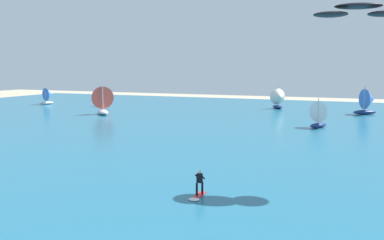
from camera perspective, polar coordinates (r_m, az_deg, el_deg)
ocean at (r=58.76m, az=11.61°, el=-0.54°), size 160.00×90.00×0.10m
kitesurfer at (r=25.04m, az=0.96°, el=-9.89°), size 0.70×1.95×1.67m
kite at (r=29.75m, az=23.33°, el=14.60°), size 6.28×3.48×0.91m
sailboat_mid_left at (r=70.86m, az=-13.23°, el=2.92°), size 5.01×4.87×5.61m
sailboat_anchored_offshore at (r=56.48m, az=18.50°, el=0.89°), size 3.32×3.72×4.14m
sailboat_outermost at (r=94.22m, az=-20.46°, el=3.37°), size 3.30×3.74×4.20m
sailboat_leading at (r=75.46m, az=24.62°, el=2.52°), size 4.58×4.09×5.10m
sailboat_far_left at (r=80.10m, az=12.71°, el=3.12°), size 3.83×4.14×4.60m
sailboat_heeled_over at (r=85.39m, az=-12.91°, el=3.19°), size 3.32×3.58×3.98m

